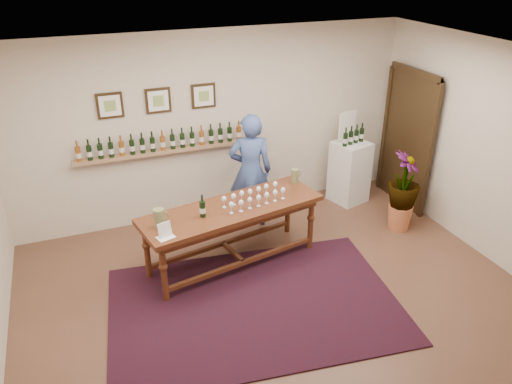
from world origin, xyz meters
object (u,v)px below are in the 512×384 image
object	(u,v)px
potted_plant	(403,192)
tasting_table	(232,216)
display_pedestal	(349,172)
person	(250,171)

from	to	relation	value
potted_plant	tasting_table	bearing A→B (deg)	178.77
potted_plant	display_pedestal	bearing A→B (deg)	102.02
tasting_table	potted_plant	xyz separation A→B (m)	(2.59, -0.06, -0.11)
display_pedestal	person	world-z (taller)	person
tasting_table	person	size ratio (longest dim) A/B	1.43
display_pedestal	potted_plant	size ratio (longest dim) A/B	0.97
potted_plant	person	world-z (taller)	person
tasting_table	person	distance (m)	1.09
tasting_table	potted_plant	size ratio (longest dim) A/B	2.37
tasting_table	person	bearing A→B (deg)	45.81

